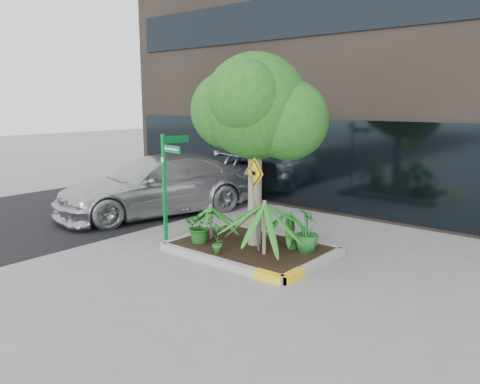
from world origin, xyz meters
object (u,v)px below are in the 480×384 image
Objects in this scene: tree at (256,106)px; cattle_sign at (255,189)px; parked_car at (157,185)px; street_sign_post at (167,176)px.

cattle_sign is at bearing -53.81° from tree.
parked_car is at bearing -178.95° from cattle_sign.
tree is at bearing 4.16° from parked_car.
cattle_sign is at bearing -0.36° from parked_car.
street_sign_post is (2.31, -1.66, 0.69)m from parked_car.
tree is 2.62m from street_sign_post.
parked_car is 2.97× the size of cattle_sign.
street_sign_post is at bearing -155.96° from cattle_sign.
tree is 2.17× the size of cattle_sign.
cattle_sign is (2.33, 0.25, -0.06)m from street_sign_post.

